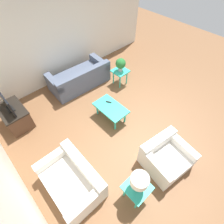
% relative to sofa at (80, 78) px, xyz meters
% --- Properties ---
extents(ground_plane, '(14.00, 14.00, 0.00)m').
position_rel_sofa_xyz_m(ground_plane, '(-2.21, -0.06, -0.28)').
color(ground_plane, brown).
extents(wall_right, '(0.12, 7.20, 2.70)m').
position_rel_sofa_xyz_m(wall_right, '(0.85, -0.06, 1.07)').
color(wall_right, silver).
rests_on(wall_right, ground_plane).
extents(sofa, '(1.06, 2.01, 0.74)m').
position_rel_sofa_xyz_m(sofa, '(0.00, 0.00, 0.00)').
color(sofa, '#4C566B').
rests_on(sofa, ground_plane).
extents(armchair, '(1.03, 1.09, 0.68)m').
position_rel_sofa_xyz_m(armchair, '(-3.67, 0.26, -0.01)').
color(armchair, silver).
rests_on(armchair, ground_plane).
extents(loveseat, '(1.38, 0.92, 0.68)m').
position_rel_sofa_xyz_m(loveseat, '(-2.64, 2.12, -0.02)').
color(loveseat, silver).
rests_on(loveseat, ground_plane).
extents(coffee_table, '(0.95, 0.57, 0.44)m').
position_rel_sofa_xyz_m(coffee_table, '(-1.78, 0.23, 0.10)').
color(coffee_table, '#2DB79E').
rests_on(coffee_table, ground_plane).
extents(side_table_plant, '(0.48, 0.48, 0.53)m').
position_rel_sofa_xyz_m(side_table_plant, '(-0.86, -1.05, 0.16)').
color(side_table_plant, '#2DB79E').
rests_on(side_table_plant, ground_plane).
extents(side_table_lamp, '(0.48, 0.48, 0.53)m').
position_rel_sofa_xyz_m(side_table_lamp, '(-3.70, 1.32, 0.16)').
color(side_table_lamp, '#2DB79E').
rests_on(side_table_lamp, ground_plane).
extents(tv_stand_chest, '(0.92, 0.61, 0.59)m').
position_rel_sofa_xyz_m(tv_stand_chest, '(-0.14, 2.28, 0.03)').
color(tv_stand_chest, '#4C3323').
rests_on(tv_stand_chest, ground_plane).
extents(television, '(0.79, 0.16, 0.49)m').
position_rel_sofa_xyz_m(television, '(-0.14, 2.29, 0.55)').
color(television, black).
rests_on(television, tv_stand_chest).
extents(potted_plant, '(0.33, 0.33, 0.43)m').
position_rel_sofa_xyz_m(potted_plant, '(-0.86, -1.05, 0.51)').
color(potted_plant, '#B2ADA3').
rests_on(potted_plant, side_table_plant).
extents(table_lamp, '(0.33, 0.33, 0.47)m').
position_rel_sofa_xyz_m(table_lamp, '(-3.70, 1.32, 0.59)').
color(table_lamp, '#333333').
rests_on(table_lamp, side_table_lamp).
extents(remote_control, '(0.16, 0.11, 0.02)m').
position_rel_sofa_xyz_m(remote_control, '(-1.60, 0.15, 0.17)').
color(remote_control, black).
rests_on(remote_control, coffee_table).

